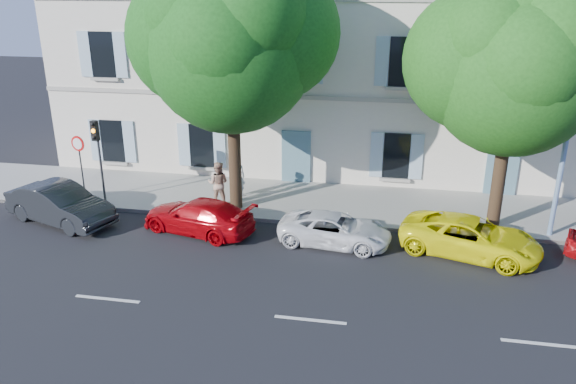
% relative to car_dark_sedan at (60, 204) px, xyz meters
% --- Properties ---
extents(ground, '(90.00, 90.00, 0.00)m').
position_rel_car_dark_sedan_xyz_m(ground, '(10.34, -0.85, -0.74)').
color(ground, black).
extents(sidewalk, '(36.00, 4.50, 0.15)m').
position_rel_car_dark_sedan_xyz_m(sidewalk, '(10.34, 3.60, -0.67)').
color(sidewalk, '#A09E96').
rests_on(sidewalk, ground).
extents(kerb, '(36.00, 0.16, 0.16)m').
position_rel_car_dark_sedan_xyz_m(kerb, '(10.34, 1.43, -0.66)').
color(kerb, '#9E998E').
rests_on(kerb, ground).
extents(building, '(28.00, 7.00, 12.00)m').
position_rel_car_dark_sedan_xyz_m(building, '(10.34, 9.35, 5.26)').
color(building, beige).
rests_on(building, ground).
extents(car_dark_sedan, '(4.78, 2.97, 1.49)m').
position_rel_car_dark_sedan_xyz_m(car_dark_sedan, '(0.00, 0.00, 0.00)').
color(car_dark_sedan, black).
rests_on(car_dark_sedan, ground).
extents(car_red_coupe, '(4.58, 2.79, 1.24)m').
position_rel_car_dark_sedan_xyz_m(car_red_coupe, '(5.45, 0.13, -0.12)').
color(car_red_coupe, '#AB040C').
rests_on(car_red_coupe, ground).
extents(car_white_coupe, '(4.10, 2.19, 1.09)m').
position_rel_car_dark_sedan_xyz_m(car_white_coupe, '(10.51, 0.02, -0.20)').
color(car_white_coupe, white).
rests_on(car_white_coupe, ground).
extents(car_yellow_supercar, '(5.03, 3.36, 1.28)m').
position_rel_car_dark_sedan_xyz_m(car_yellow_supercar, '(15.08, 0.03, -0.10)').
color(car_yellow_supercar, '#FFF50A').
rests_on(car_yellow_supercar, ground).
extents(tree_left, '(6.25, 6.25, 9.69)m').
position_rel_car_dark_sedan_xyz_m(tree_left, '(6.29, 2.34, 5.64)').
color(tree_left, '#3A2819').
rests_on(tree_left, sidewalk).
extents(tree_right, '(5.75, 5.75, 8.86)m').
position_rel_car_dark_sedan_xyz_m(tree_right, '(16.16, 2.21, 5.09)').
color(tree_right, '#3A2819').
rests_on(tree_right, sidewalk).
extents(traffic_light, '(0.31, 0.39, 3.43)m').
position_rel_car_dark_sedan_xyz_m(traffic_light, '(0.75, 1.92, 1.89)').
color(traffic_light, '#383A3D').
rests_on(traffic_light, sidewalk).
extents(road_sign, '(0.62, 0.18, 2.73)m').
position_rel_car_dark_sedan_xyz_m(road_sign, '(-0.14, 2.01, 1.38)').
color(road_sign, '#383A3D').
rests_on(road_sign, sidewalk).
extents(street_lamp, '(0.39, 1.88, 8.77)m').
position_rel_car_dark_sedan_xyz_m(street_lamp, '(18.07, 1.66, 4.38)').
color(street_lamp, '#7293BF').
rests_on(street_lamp, sidewalk).
extents(pedestrian_a, '(0.72, 0.58, 1.72)m').
position_rel_car_dark_sedan_xyz_m(pedestrian_a, '(6.03, 3.54, 0.27)').
color(pedestrian_a, silver).
rests_on(pedestrian_a, sidewalk).
extents(pedestrian_b, '(0.90, 0.72, 1.81)m').
position_rel_car_dark_sedan_xyz_m(pedestrian_b, '(5.52, 2.50, 0.31)').
color(pedestrian_b, tan).
rests_on(pedestrian_b, sidewalk).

